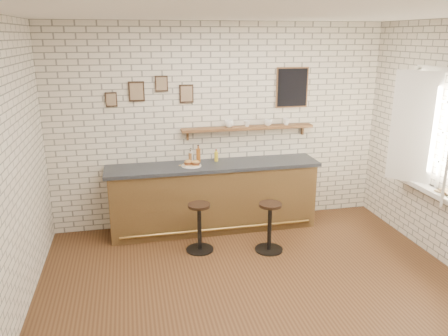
{
  "coord_description": "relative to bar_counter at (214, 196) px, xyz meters",
  "views": [
    {
      "loc": [
        -1.32,
        -4.27,
        2.8
      ],
      "look_at": [
        -0.19,
        0.9,
        1.19
      ],
      "focal_mm": 35.0,
      "sensor_mm": 36.0,
      "label": 1
    }
  ],
  "objects": [
    {
      "name": "bitters_bottle_white",
      "position": [
        -0.31,
        0.15,
        0.59
      ],
      "size": [
        0.06,
        0.06,
        0.22
      ],
      "color": "beige",
      "rests_on": "bar_counter"
    },
    {
      "name": "potato_chips",
      "position": [
        -0.35,
        -0.04,
        0.52
      ],
      "size": [
        0.27,
        0.19,
        0.0
      ],
      "color": "#E7B651",
      "rests_on": "sandwich_plate"
    },
    {
      "name": "bar_stool_left",
      "position": [
        -0.33,
        -0.66,
        -0.15
      ],
      "size": [
        0.37,
        0.37,
        0.67
      ],
      "color": "black",
      "rests_on": "ground"
    },
    {
      "name": "shelf_cup_c",
      "position": [
        0.88,
        0.2,
        1.04
      ],
      "size": [
        0.14,
        0.14,
        0.09
      ],
      "primitive_type": "imported",
      "rotation": [
        0.0,
        0.0,
        1.38
      ],
      "color": "white",
      "rests_on": "wall_shelf"
    },
    {
      "name": "casement_window",
      "position": [
        2.52,
        -1.4,
        1.14
      ],
      "size": [
        0.4,
        1.3,
        1.56
      ],
      "color": "white",
      "rests_on": "ground"
    },
    {
      "name": "back_wall_decor",
      "position": [
        0.39,
        0.28,
        1.54
      ],
      "size": [
        2.96,
        0.02,
        0.56
      ],
      "color": "black",
      "rests_on": "ground"
    },
    {
      "name": "ground",
      "position": [
        0.17,
        -1.7,
        -0.51
      ],
      "size": [
        5.0,
        5.0,
        0.0
      ],
      "primitive_type": "plane",
      "color": "brown",
      "rests_on": "ground"
    },
    {
      "name": "bitters_bottle_brown",
      "position": [
        -0.31,
        0.15,
        0.58
      ],
      "size": [
        0.06,
        0.06,
        0.19
      ],
      "color": "brown",
      "rests_on": "bar_counter"
    },
    {
      "name": "shelf_cup_b",
      "position": [
        0.55,
        0.2,
        1.04
      ],
      "size": [
        0.14,
        0.14,
        0.09
      ],
      "primitive_type": "imported",
      "rotation": [
        0.0,
        0.0,
        0.83
      ],
      "color": "white",
      "rests_on": "wall_shelf"
    },
    {
      "name": "window_sill",
      "position": [
        2.57,
        -1.4,
        0.39
      ],
      "size": [
        0.2,
        1.35,
        0.06
      ],
      "color": "white",
      "rests_on": "ground"
    },
    {
      "name": "book_upper",
      "position": [
        2.55,
        -1.65,
        0.45
      ],
      "size": [
        0.18,
        0.24,
        0.02
      ],
      "primitive_type": "imported",
      "rotation": [
        0.0,
        0.0,
        -0.06
      ],
      "color": "tan",
      "rests_on": "book_lower"
    },
    {
      "name": "bar_counter",
      "position": [
        0.0,
        0.0,
        0.0
      ],
      "size": [
        3.1,
        0.65,
        1.01
      ],
      "color": "brown",
      "rests_on": "ground"
    },
    {
      "name": "book_lower",
      "position": [
        2.55,
        -1.63,
        0.43
      ],
      "size": [
        0.23,
        0.26,
        0.02
      ],
      "primitive_type": "imported",
      "rotation": [
        0.0,
        0.0,
        0.36
      ],
      "color": "tan",
      "rests_on": "window_sill"
    },
    {
      "name": "bar_stool_right",
      "position": [
        0.59,
        -0.87,
        -0.14
      ],
      "size": [
        0.38,
        0.38,
        0.68
      ],
      "color": "black",
      "rests_on": "ground"
    },
    {
      "name": "shelf_cup_d",
      "position": [
        1.17,
        0.2,
        1.04
      ],
      "size": [
        0.13,
        0.13,
        0.1
      ],
      "primitive_type": "imported",
      "rotation": [
        0.0,
        0.0,
        0.25
      ],
      "color": "white",
      "rests_on": "wall_shelf"
    },
    {
      "name": "bitters_bottle_amber",
      "position": [
        -0.2,
        0.15,
        0.61
      ],
      "size": [
        0.06,
        0.06,
        0.26
      ],
      "color": "#944E17",
      "rests_on": "bar_counter"
    },
    {
      "name": "shelf_cup_a",
      "position": [
        0.28,
        0.2,
        1.05
      ],
      "size": [
        0.16,
        0.16,
        0.11
      ],
      "primitive_type": "imported",
      "rotation": [
        0.0,
        0.0,
        0.22
      ],
      "color": "white",
      "rests_on": "wall_shelf"
    },
    {
      "name": "sandwich_plate",
      "position": [
        -0.33,
        -0.03,
        0.51
      ],
      "size": [
        0.28,
        0.28,
        0.01
      ],
      "primitive_type": "cylinder",
      "color": "white",
      "rests_on": "bar_counter"
    },
    {
      "name": "condiment_bottle_yellow",
      "position": [
        0.07,
        0.15,
        0.58
      ],
      "size": [
        0.06,
        0.06,
        0.18
      ],
      "color": "gold",
      "rests_on": "bar_counter"
    },
    {
      "name": "ciabatta_sandwich",
      "position": [
        -0.32,
        -0.03,
        0.55
      ],
      "size": [
        0.24,
        0.17,
        0.07
      ],
      "color": "tan",
      "rests_on": "sandwich_plate"
    },
    {
      "name": "wall_shelf",
      "position": [
        0.57,
        0.2,
        0.97
      ],
      "size": [
        2.0,
        0.18,
        0.18
      ],
      "color": "brown",
      "rests_on": "ground"
    }
  ]
}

